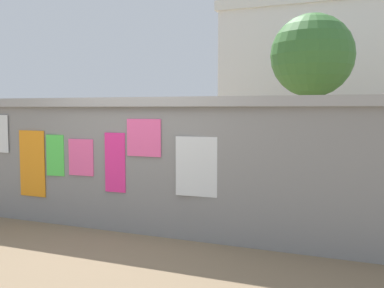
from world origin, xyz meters
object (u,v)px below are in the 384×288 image
at_px(auto_rickshaw_truck, 336,144).
at_px(bicycle_far, 108,176).
at_px(person_walking, 92,137).
at_px(tree_roadside, 312,56).
at_px(person_bystander, 45,141).
at_px(bicycle_near, 244,191).
at_px(motorcycle, 168,155).

relative_size(auto_rickshaw_truck, bicycle_far, 2.19).
xyz_separation_m(person_walking, tree_roadside, (3.68, 8.32, 2.52)).
distance_m(person_bystander, tree_roadside, 10.66).
relative_size(auto_rickshaw_truck, bicycle_near, 2.21).
height_order(person_walking, tree_roadside, tree_roadside).
xyz_separation_m(person_bystander, tree_roadside, (3.87, 9.61, 2.52)).
distance_m(motorcycle, bicycle_far, 2.99).
bearing_deg(person_walking, person_bystander, -98.45).
xyz_separation_m(motorcycle, tree_roadside, (2.56, 6.68, 3.04)).
relative_size(bicycle_far, person_bystander, 1.05).
distance_m(bicycle_near, person_walking, 4.48).
bearing_deg(person_bystander, bicycle_near, -6.49).
distance_m(auto_rickshaw_truck, motorcycle, 4.11).
relative_size(auto_rickshaw_truck, person_walking, 2.31).
bearing_deg(person_walking, motorcycle, 55.73).
xyz_separation_m(auto_rickshaw_truck, bicycle_far, (-3.86, -2.45, -0.54)).
bearing_deg(person_bystander, bicycle_far, -2.05).
xyz_separation_m(motorcycle, bicycle_far, (0.19, -2.98, -0.10)).
distance_m(auto_rickshaw_truck, person_bystander, 5.87).
bearing_deg(person_walking, tree_roadside, 66.13).
xyz_separation_m(bicycle_far, person_bystander, (-1.50, 0.05, 0.62)).
height_order(auto_rickshaw_truck, tree_roadside, tree_roadside).
bearing_deg(person_walking, bicycle_near, -23.59).
relative_size(motorcycle, bicycle_far, 1.11).
relative_size(bicycle_near, tree_roadside, 0.34).
bearing_deg(auto_rickshaw_truck, person_walking, -167.91).
distance_m(bicycle_near, person_bystander, 4.33).
bearing_deg(person_walking, bicycle_far, -45.79).
distance_m(motorcycle, tree_roadside, 7.77).
relative_size(bicycle_far, person_walking, 1.05).
height_order(motorcycle, bicycle_far, bicycle_far).
bearing_deg(auto_rickshaw_truck, motorcycle, 172.49).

